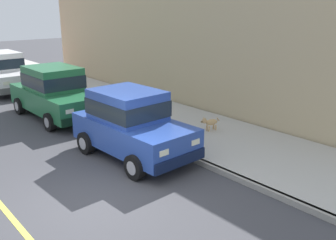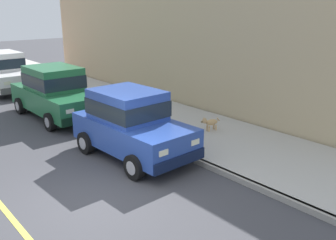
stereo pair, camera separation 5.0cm
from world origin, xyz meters
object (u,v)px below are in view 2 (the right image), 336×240
(car_blue_hatchback, at_px, (131,123))
(dog_tan, at_px, (210,122))
(fire_hydrant, at_px, (128,113))
(car_green_sedan, at_px, (55,92))
(car_white_sedan, at_px, (3,71))

(car_blue_hatchback, bearing_deg, dog_tan, -3.27)
(dog_tan, distance_m, fire_hydrant, 2.93)
(car_green_sedan, distance_m, dog_tan, 6.02)
(car_white_sedan, distance_m, fire_hydrant, 8.81)
(car_blue_hatchback, distance_m, car_green_sedan, 5.04)
(car_blue_hatchback, relative_size, dog_tan, 5.14)
(car_green_sedan, xyz_separation_m, dog_tan, (2.96, -5.21, -0.55))
(car_white_sedan, relative_size, dog_tan, 6.14)
(car_green_sedan, distance_m, fire_hydrant, 3.10)
(car_blue_hatchback, bearing_deg, car_white_sedan, 89.99)
(car_white_sedan, height_order, fire_hydrant, car_white_sedan)
(car_green_sedan, relative_size, fire_hydrant, 6.36)
(fire_hydrant, bearing_deg, car_white_sedan, 99.77)
(car_blue_hatchback, height_order, dog_tan, car_blue_hatchback)
(car_green_sedan, height_order, fire_hydrant, car_green_sedan)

